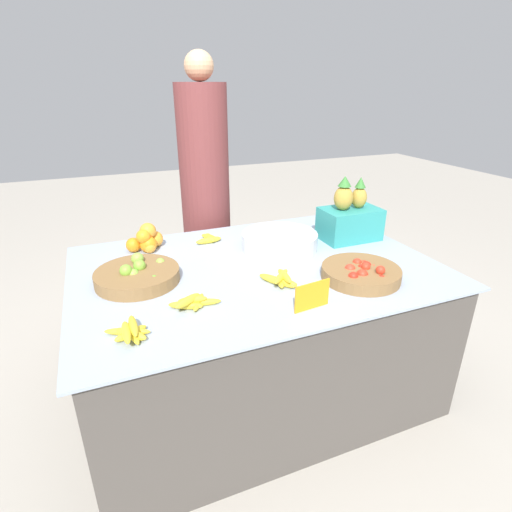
{
  "coord_description": "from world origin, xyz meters",
  "views": [
    {
      "loc": [
        -0.64,
        -1.59,
        1.5
      ],
      "look_at": [
        0.0,
        0.0,
        0.76
      ],
      "focal_mm": 28.0,
      "sensor_mm": 36.0,
      "label": 1
    }
  ],
  "objects_px": {
    "tomato_basket": "(360,273)",
    "metal_bowl": "(280,241)",
    "lime_bowl": "(137,275)",
    "produce_crate": "(350,219)",
    "vendor_person": "(206,205)",
    "price_sign": "(312,296)"
  },
  "relations": [
    {
      "from": "lime_bowl",
      "to": "metal_bowl",
      "type": "xyz_separation_m",
      "value": [
        0.73,
        0.11,
        0.01
      ]
    },
    {
      "from": "metal_bowl",
      "to": "lime_bowl",
      "type": "bearing_deg",
      "value": -171.21
    },
    {
      "from": "lime_bowl",
      "to": "tomato_basket",
      "type": "xyz_separation_m",
      "value": [
        0.91,
        -0.34,
        -0.0
      ]
    },
    {
      "from": "tomato_basket",
      "to": "price_sign",
      "type": "bearing_deg",
      "value": -156.18
    },
    {
      "from": "lime_bowl",
      "to": "produce_crate",
      "type": "distance_m",
      "value": 1.16
    },
    {
      "from": "produce_crate",
      "to": "lime_bowl",
      "type": "bearing_deg",
      "value": -174.81
    },
    {
      "from": "lime_bowl",
      "to": "vendor_person",
      "type": "height_order",
      "value": "vendor_person"
    },
    {
      "from": "produce_crate",
      "to": "vendor_person",
      "type": "bearing_deg",
      "value": 131.93
    },
    {
      "from": "tomato_basket",
      "to": "vendor_person",
      "type": "height_order",
      "value": "vendor_person"
    },
    {
      "from": "produce_crate",
      "to": "vendor_person",
      "type": "relative_size",
      "value": 0.21
    },
    {
      "from": "lime_bowl",
      "to": "vendor_person",
      "type": "relative_size",
      "value": 0.21
    },
    {
      "from": "tomato_basket",
      "to": "metal_bowl",
      "type": "relative_size",
      "value": 0.88
    },
    {
      "from": "price_sign",
      "to": "produce_crate",
      "type": "xyz_separation_m",
      "value": [
        0.56,
        0.59,
        0.06
      ]
    },
    {
      "from": "metal_bowl",
      "to": "produce_crate",
      "type": "relative_size",
      "value": 1.1
    },
    {
      "from": "lime_bowl",
      "to": "price_sign",
      "type": "distance_m",
      "value": 0.76
    },
    {
      "from": "lime_bowl",
      "to": "vendor_person",
      "type": "bearing_deg",
      "value": 56.31
    },
    {
      "from": "price_sign",
      "to": "metal_bowl",
      "type": "bearing_deg",
      "value": 69.74
    },
    {
      "from": "price_sign",
      "to": "produce_crate",
      "type": "height_order",
      "value": "produce_crate"
    },
    {
      "from": "tomato_basket",
      "to": "metal_bowl",
      "type": "distance_m",
      "value": 0.49
    },
    {
      "from": "tomato_basket",
      "to": "vendor_person",
      "type": "relative_size",
      "value": 0.2
    },
    {
      "from": "tomato_basket",
      "to": "produce_crate",
      "type": "xyz_separation_m",
      "value": [
        0.23,
        0.44,
        0.09
      ]
    },
    {
      "from": "price_sign",
      "to": "vendor_person",
      "type": "xyz_separation_m",
      "value": [
        -0.06,
        1.28,
        0.02
      ]
    }
  ]
}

